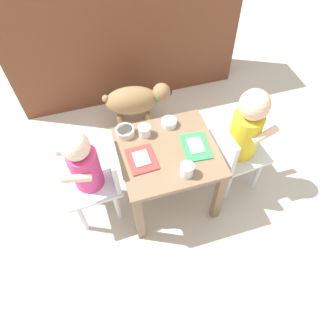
{
  "coord_description": "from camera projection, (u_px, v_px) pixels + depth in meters",
  "views": [
    {
      "loc": [
        -0.29,
        -0.96,
        1.67
      ],
      "look_at": [
        0.0,
        0.0,
        0.28
      ],
      "focal_mm": 32.99,
      "sensor_mm": 36.0,
      "label": 1
    }
  ],
  "objects": [
    {
      "name": "water_cup_right",
      "position": [
        187.0,
        170.0,
        1.48
      ],
      "size": [
        0.07,
        0.07,
        0.07
      ],
      "color": "white",
      "rests_on": "dining_table"
    },
    {
      "name": "food_tray_left",
      "position": [
        142.0,
        159.0,
        1.55
      ],
      "size": [
        0.14,
        0.18,
        0.02
      ],
      "color": "red",
      "rests_on": "dining_table"
    },
    {
      "name": "food_tray_right",
      "position": [
        196.0,
        146.0,
        1.6
      ],
      "size": [
        0.15,
        0.2,
        0.02
      ],
      "color": "green",
      "rests_on": "dining_table"
    },
    {
      "name": "seated_child_left",
      "position": [
        88.0,
        168.0,
        1.54
      ],
      "size": [
        0.29,
        0.29,
        0.66
      ],
      "color": "silver",
      "rests_on": "ground"
    },
    {
      "name": "seated_child_right",
      "position": [
        244.0,
        132.0,
        1.64
      ],
      "size": [
        0.31,
        0.31,
        0.72
      ],
      "color": "silver",
      "rests_on": "ground"
    },
    {
      "name": "veggie_bowl_far",
      "position": [
        125.0,
        131.0,
        1.64
      ],
      "size": [
        0.1,
        0.1,
        0.04
      ],
      "color": "silver",
      "rests_on": "dining_table"
    },
    {
      "name": "ground_plane",
      "position": [
        168.0,
        194.0,
        1.94
      ],
      "size": [
        7.0,
        7.0,
        0.0
      ],
      "primitive_type": "plane",
      "color": "beige"
    },
    {
      "name": "cereal_bowl_right_side",
      "position": [
        169.0,
        122.0,
        1.68
      ],
      "size": [
        0.08,
        0.08,
        0.03
      ],
      "color": "white",
      "rests_on": "dining_table"
    },
    {
      "name": "water_cup_left",
      "position": [
        145.0,
        131.0,
        1.63
      ],
      "size": [
        0.07,
        0.07,
        0.06
      ],
      "color": "white",
      "rests_on": "dining_table"
    },
    {
      "name": "kitchen_cabinet_back",
      "position": [
        123.0,
        33.0,
        2.18
      ],
      "size": [
        1.64,
        0.32,
        0.93
      ],
      "primitive_type": "cube",
      "color": "brown",
      "rests_on": "ground"
    },
    {
      "name": "dining_table",
      "position": [
        168.0,
        161.0,
        1.66
      ],
      "size": [
        0.51,
        0.48,
        0.44
      ],
      "color": "#7A6047",
      "rests_on": "ground"
    },
    {
      "name": "dog",
      "position": [
        136.0,
        100.0,
        2.13
      ],
      "size": [
        0.47,
        0.25,
        0.33
      ],
      "color": "olive",
      "rests_on": "ground"
    }
  ]
}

